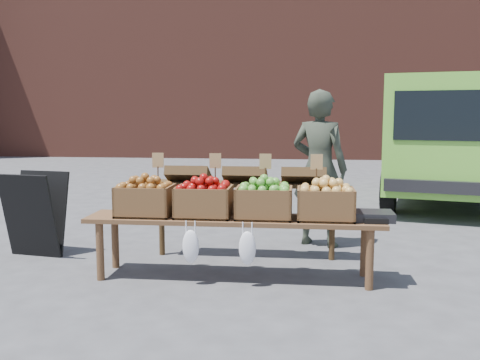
% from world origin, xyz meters
% --- Properties ---
extents(ground, '(80.00, 80.00, 0.00)m').
position_xyz_m(ground, '(0.00, 0.00, 0.00)').
color(ground, '#47474A').
extents(brick_building, '(24.00, 4.00, 10.00)m').
position_xyz_m(brick_building, '(0.00, 15.00, 5.00)').
color(brick_building, brown).
rests_on(brick_building, ground).
extents(delivery_van, '(3.15, 4.95, 2.05)m').
position_xyz_m(delivery_van, '(3.64, 4.91, 1.03)').
color(delivery_van, '#6DC439').
rests_on(delivery_van, ground).
extents(vendor, '(0.76, 0.64, 1.77)m').
position_xyz_m(vendor, '(1.28, 1.55, 0.89)').
color(vendor, '#30372B').
rests_on(vendor, ground).
extents(chalkboard_sign, '(0.64, 0.42, 0.91)m').
position_xyz_m(chalkboard_sign, '(-1.72, 0.74, 0.45)').
color(chalkboard_sign, black).
rests_on(chalkboard_sign, ground).
extents(back_table, '(2.10, 0.44, 1.04)m').
position_xyz_m(back_table, '(0.50, 0.93, 0.52)').
color(back_table, '#3E2B16').
rests_on(back_table, ground).
extents(display_bench, '(2.70, 0.56, 0.57)m').
position_xyz_m(display_bench, '(0.47, 0.21, 0.28)').
color(display_bench, brown).
rests_on(display_bench, ground).
extents(crate_golden_apples, '(0.50, 0.40, 0.28)m').
position_xyz_m(crate_golden_apples, '(-0.36, 0.21, 0.71)').
color(crate_golden_apples, brown).
rests_on(crate_golden_apples, display_bench).
extents(crate_russet_pears, '(0.50, 0.40, 0.28)m').
position_xyz_m(crate_russet_pears, '(0.19, 0.21, 0.71)').
color(crate_russet_pears, '#690101').
rests_on(crate_russet_pears, display_bench).
extents(crate_red_apples, '(0.50, 0.40, 0.28)m').
position_xyz_m(crate_red_apples, '(0.74, 0.21, 0.71)').
color(crate_red_apples, '#3A7D24').
rests_on(crate_red_apples, display_bench).
extents(crate_green_apples, '(0.50, 0.40, 0.28)m').
position_xyz_m(crate_green_apples, '(1.29, 0.21, 0.71)').
color(crate_green_apples, '#D4CB4C').
rests_on(crate_green_apples, display_bench).
extents(weighing_scale, '(0.34, 0.30, 0.08)m').
position_xyz_m(weighing_scale, '(1.72, 0.21, 0.61)').
color(weighing_scale, black).
rests_on(weighing_scale, display_bench).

